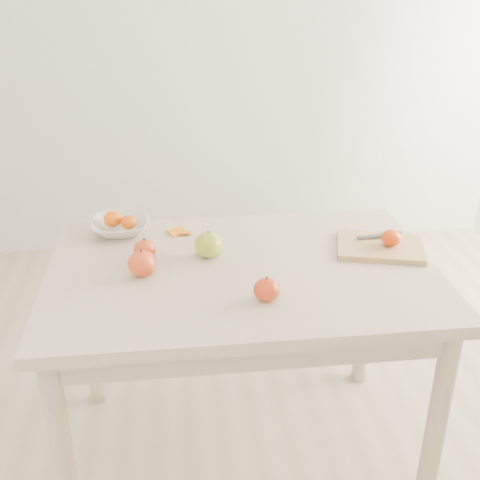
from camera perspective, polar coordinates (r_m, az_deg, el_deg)
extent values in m
plane|color=#C6B293|center=(2.31, 0.16, -19.19)|extent=(3.50, 3.50, 0.00)
plane|color=white|center=(3.40, -3.65, 20.83)|extent=(3.50, 0.00, 3.50)
cube|color=beige|center=(1.87, 0.18, -3.14)|extent=(1.20, 0.80, 0.04)
cylinder|color=#BCAA8E|center=(2.37, -14.06, -7.82)|extent=(0.06, 0.06, 0.71)
cylinder|color=#BCAA8E|center=(2.46, 11.83, -6.23)|extent=(0.06, 0.06, 0.71)
cylinder|color=#BCAA8E|center=(1.85, -16.35, -19.45)|extent=(0.06, 0.06, 0.71)
cylinder|color=#BCAA8E|center=(1.96, 18.07, -16.57)|extent=(0.06, 0.06, 0.71)
cube|color=tan|center=(2.02, 13.13, -0.64)|extent=(0.32, 0.27, 0.02)
ellipsoid|color=#CC3707|center=(2.01, 14.13, 0.21)|extent=(0.06, 0.06, 0.05)
imported|color=silver|center=(2.12, -11.28, 1.30)|extent=(0.20, 0.20, 0.05)
ellipsoid|color=orange|center=(2.12, -11.99, 1.97)|extent=(0.06, 0.06, 0.06)
ellipsoid|color=#DA5507|center=(2.10, -10.54, 1.68)|extent=(0.05, 0.05, 0.05)
cube|color=orange|center=(2.10, -5.97, 0.68)|extent=(0.07, 0.07, 0.01)
cube|color=#CC660E|center=(2.09, -5.29, 0.62)|extent=(0.05, 0.04, 0.01)
cube|color=silver|center=(2.10, 14.06, 0.74)|extent=(0.08, 0.02, 0.01)
cube|color=#323439|center=(2.05, 12.22, 0.32)|extent=(0.10, 0.02, 0.00)
ellipsoid|color=olive|center=(1.91, -3.01, -0.47)|extent=(0.09, 0.09, 0.08)
ellipsoid|color=maroon|center=(1.82, -9.28, -2.22)|extent=(0.09, 0.09, 0.08)
ellipsoid|color=maroon|center=(1.68, 2.54, -4.71)|extent=(0.07, 0.07, 0.07)
ellipsoid|color=maroon|center=(1.92, -9.01, -0.89)|extent=(0.07, 0.07, 0.07)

